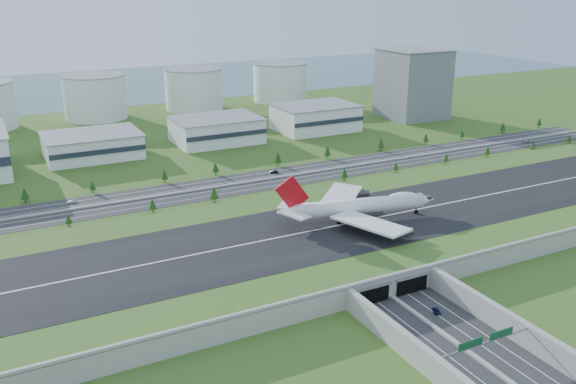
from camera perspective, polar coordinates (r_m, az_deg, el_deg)
name	(u,v)px	position (r m, az deg, el deg)	size (l,w,h in m)	color
ground	(321,247)	(261.67, 3.15, -5.12)	(1200.00, 1200.00, 0.00)	#3D591B
airfield_deck	(322,238)	(259.94, 3.18, -4.30)	(520.00, 100.00, 9.20)	gray
underpass_road	(495,362)	(191.81, 18.82, -14.80)	(38.80, 120.40, 8.00)	#28282B
sign_gantry_near	(485,344)	(192.41, 17.98, -13.34)	(38.70, 0.70, 9.80)	gray
north_expressway	(236,184)	(341.33, -4.90, 0.72)	(560.00, 36.00, 0.12)	#28282B
tree_row	(247,173)	(345.17, -3.82, 1.75)	(503.86, 48.69, 8.42)	#3D2819
hangar_mid_a	(92,146)	(412.37, -17.83, 4.16)	(58.00, 42.00, 15.00)	white
hangar_mid_b	(216,130)	(433.11, -6.71, 5.77)	(58.00, 42.00, 17.00)	white
hangar_mid_c	(315,118)	(466.12, 2.57, 6.96)	(58.00, 42.00, 19.00)	white
office_tower	(413,84)	(519.78, 11.60, 9.87)	(46.00, 46.00, 55.00)	slate
fuel_tank_b	(95,97)	(530.25, -17.60, 8.46)	(50.00, 50.00, 35.00)	silver
fuel_tank_c	(194,89)	(550.59, -8.79, 9.48)	(50.00, 50.00, 35.00)	silver
fuel_tank_d	(280,82)	(582.73, -0.74, 10.22)	(50.00, 50.00, 35.00)	silver
bay_water	(100,86)	(704.29, -17.19, 9.48)	(1200.00, 260.00, 0.06)	#3A606F
boeing_747	(358,206)	(267.76, 6.59, -1.30)	(73.16, 68.42, 22.93)	white
car_0	(426,349)	(197.05, 12.81, -14.10)	(1.67, 4.15, 1.42)	#A1A0A4
car_2	(436,310)	(217.99, 13.71, -10.72)	(2.20, 4.76, 1.32)	#0C133F
car_5	(274,172)	(360.16, -1.33, 1.92)	(1.74, 4.98, 1.64)	black
car_6	(528,141)	(461.33, 21.52, 4.42)	(2.72, 5.89, 1.64)	#A1A0A4
car_7	(71,202)	(330.42, -19.65, -0.85)	(1.97, 4.85, 1.41)	white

